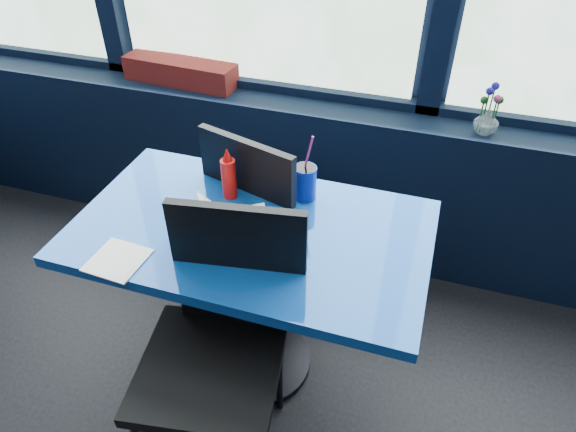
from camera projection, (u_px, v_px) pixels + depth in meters
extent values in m
cube|color=black|center=(260.00, 166.00, 2.67)|extent=(5.00, 0.26, 0.80)
cube|color=black|center=(263.00, 86.00, 2.48)|extent=(4.80, 0.08, 0.06)
cylinder|color=black|center=(258.00, 360.00, 2.19)|extent=(0.44, 0.44, 0.03)
cylinder|color=black|center=(255.00, 309.00, 1.99)|extent=(0.12, 0.12, 0.68)
cube|color=#0D4297|center=(251.00, 232.00, 1.74)|extent=(1.20, 0.70, 0.04)
cube|color=black|center=(210.00, 369.00, 1.62)|extent=(0.51, 0.51, 0.04)
cube|color=black|center=(240.00, 268.00, 1.60)|extent=(0.42, 0.10, 0.48)
cylinder|color=black|center=(181.00, 359.00, 1.94)|extent=(0.03, 0.03, 0.45)
cylinder|color=black|center=(279.00, 372.00, 1.90)|extent=(0.03, 0.03, 0.45)
cube|color=black|center=(255.00, 216.00, 2.24)|extent=(0.54, 0.54, 0.04)
cube|color=black|center=(248.00, 196.00, 1.92)|extent=(0.40, 0.15, 0.47)
cylinder|color=black|center=(312.00, 249.00, 2.43)|extent=(0.02, 0.02, 0.44)
cylinder|color=black|center=(266.00, 297.00, 2.19)|extent=(0.02, 0.02, 0.44)
cylinder|color=black|center=(250.00, 221.00, 2.60)|extent=(0.02, 0.02, 0.44)
cylinder|color=black|center=(201.00, 263.00, 2.36)|extent=(0.02, 0.02, 0.44)
cube|color=maroon|center=(180.00, 72.00, 2.50)|extent=(0.58, 0.18, 0.11)
imported|color=silver|center=(486.00, 122.00, 2.10)|extent=(0.14, 0.14, 0.10)
cylinder|color=#1E5919|center=(484.00, 114.00, 2.09)|extent=(0.01, 0.01, 0.17)
sphere|color=#251EB2|center=(490.00, 91.00, 2.03)|extent=(0.03, 0.03, 0.03)
cylinder|color=#1E5919|center=(492.00, 119.00, 2.08)|extent=(0.01, 0.01, 0.15)
sphere|color=#E24277|center=(498.00, 99.00, 2.02)|extent=(0.03, 0.03, 0.03)
cylinder|color=#1E5919|center=(489.00, 111.00, 2.09)|extent=(0.01, 0.01, 0.19)
sphere|color=#251EB2|center=(496.00, 86.00, 2.02)|extent=(0.03, 0.03, 0.03)
cylinder|color=#1E5919|center=(480.00, 117.00, 2.11)|extent=(0.01, 0.01, 0.12)
sphere|color=#1E5919|center=(484.00, 100.00, 2.07)|extent=(0.03, 0.03, 0.03)
cylinder|color=#1E5919|center=(495.00, 119.00, 2.09)|extent=(0.01, 0.01, 0.14)
sphere|color=#1E5919|center=(500.00, 100.00, 2.04)|extent=(0.03, 0.03, 0.03)
cylinder|color=red|center=(220.00, 231.00, 1.68)|extent=(0.34, 0.34, 0.05)
cylinder|color=white|center=(220.00, 234.00, 1.68)|extent=(0.32, 0.32, 0.00)
cylinder|color=silver|center=(255.00, 222.00, 1.66)|extent=(0.11, 0.11, 0.09)
sphere|color=brown|center=(214.00, 224.00, 1.64)|extent=(0.06, 0.06, 0.06)
cylinder|color=#B51313|center=(211.00, 216.00, 1.64)|extent=(0.07, 0.07, 0.01)
cylinder|color=red|center=(229.00, 178.00, 1.83)|extent=(0.05, 0.05, 0.15)
cone|color=red|center=(227.00, 154.00, 1.77)|extent=(0.04, 0.04, 0.05)
cylinder|color=#0E259B|center=(305.00, 183.00, 1.83)|extent=(0.08, 0.08, 0.13)
cylinder|color=black|center=(306.00, 168.00, 1.79)|extent=(0.07, 0.07, 0.01)
cylinder|color=#FF358E|center=(308.00, 155.00, 1.75)|extent=(0.05, 0.05, 0.18)
cube|color=white|center=(118.00, 260.00, 1.60)|extent=(0.17, 0.17, 0.00)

